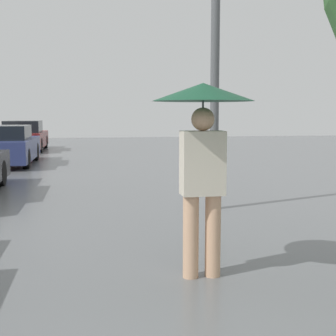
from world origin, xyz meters
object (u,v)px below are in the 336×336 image
Objects in this scene: pedestrian at (203,130)px; street_lamp at (215,54)px; parked_car_farthest at (24,137)px; parked_car_third at (5,146)px.

street_lamp reaches higher than pedestrian.
street_lamp reaches higher than parked_car_farthest.
parked_car_third is at bearing 108.70° from pedestrian.
pedestrian is 11.49m from parked_car_third.
pedestrian is 0.49× the size of parked_car_third.
parked_car_third is 0.99× the size of parked_car_farthest.
parked_car_third is at bearing -88.54° from parked_car_farthest.
parked_car_farthest is (-3.82, 16.44, -0.87)m from pedestrian.
parked_car_farthest is at bearing 91.46° from parked_car_third.
parked_car_farthest is 14.25m from street_lamp.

